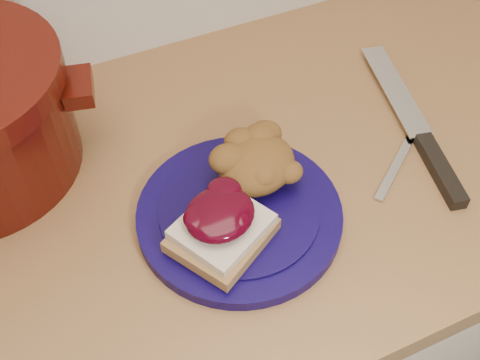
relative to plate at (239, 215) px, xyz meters
name	(u,v)px	position (x,y,z in m)	size (l,w,h in m)	color
base_cabinet	(216,340)	(-0.02, 0.07, -0.48)	(4.00, 0.60, 0.86)	beige
plate	(239,215)	(0.00, 0.00, 0.00)	(0.26, 0.26, 0.02)	#0B043B
sandwich	(221,225)	(-0.04, -0.03, 0.04)	(0.14, 0.14, 0.05)	olive
stuffing_mound	(257,164)	(0.04, 0.04, 0.04)	(0.10, 0.09, 0.05)	brown
chef_knife	(427,146)	(0.28, 0.00, 0.00)	(0.10, 0.32, 0.02)	black
butter_knife	(399,160)	(0.24, 0.00, -0.01)	(0.15, 0.01, 0.00)	silver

